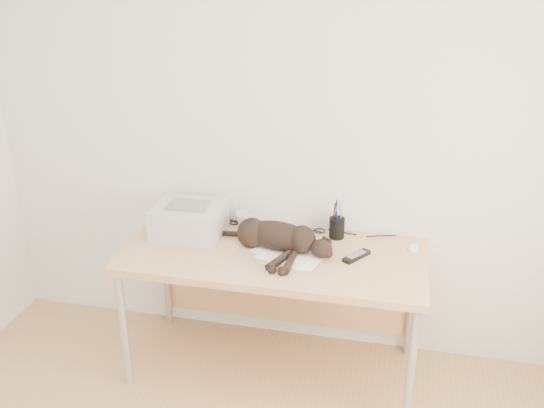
% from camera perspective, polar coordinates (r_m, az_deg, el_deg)
% --- Properties ---
extents(wall_back, '(3.50, 0.00, 3.50)m').
position_cam_1_polar(wall_back, '(3.32, 1.48, 6.80)').
color(wall_back, silver).
rests_on(wall_back, floor).
extents(desk, '(1.60, 0.70, 0.74)m').
position_cam_1_polar(desk, '(3.34, 0.43, -6.00)').
color(desk, tan).
rests_on(desk, floor).
extents(printer, '(0.38, 0.33, 0.18)m').
position_cam_1_polar(printer, '(3.41, -7.79, -1.46)').
color(printer, silver).
rests_on(printer, desk).
extents(papers, '(0.41, 0.35, 0.01)m').
position_cam_1_polar(papers, '(3.19, 1.58, -4.71)').
color(papers, white).
rests_on(papers, desk).
extents(cat, '(0.71, 0.40, 0.16)m').
position_cam_1_polar(cat, '(3.21, 0.23, -3.12)').
color(cat, black).
rests_on(cat, desk).
extents(mug, '(0.13, 0.13, 0.09)m').
position_cam_1_polar(mug, '(3.48, -2.66, -1.50)').
color(mug, silver).
rests_on(mug, desk).
extents(pen_cup, '(0.08, 0.08, 0.22)m').
position_cam_1_polar(pen_cup, '(3.36, 6.12, -2.21)').
color(pen_cup, black).
rests_on(pen_cup, desk).
extents(remote_grey, '(0.10, 0.19, 0.02)m').
position_cam_1_polar(remote_grey, '(3.27, 4.26, -3.94)').
color(remote_grey, gray).
rests_on(remote_grey, desk).
extents(remote_black, '(0.14, 0.17, 0.02)m').
position_cam_1_polar(remote_black, '(3.18, 7.95, -4.88)').
color(remote_black, black).
rests_on(remote_black, desk).
extents(mouse, '(0.06, 0.10, 0.03)m').
position_cam_1_polar(mouse, '(3.33, 13.15, -3.88)').
color(mouse, white).
rests_on(mouse, desk).
extents(cable_tangle, '(1.36, 0.07, 0.01)m').
position_cam_1_polar(cable_tangle, '(3.47, 1.22, -2.23)').
color(cable_tangle, black).
rests_on(cable_tangle, desk).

